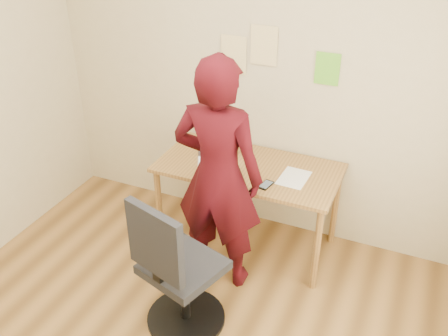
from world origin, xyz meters
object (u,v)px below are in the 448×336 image
at_px(laptop, 217,155).
at_px(person, 218,177).
at_px(office_chair, 176,276).
at_px(phone, 266,185).
at_px(desk, 248,176).

relative_size(laptop, person, 0.21).
height_order(laptop, office_chair, office_chair).
bearing_deg(laptop, phone, -45.84).
height_order(phone, office_chair, office_chair).
xyz_separation_m(laptop, person, (0.20, -0.43, 0.09)).
bearing_deg(person, desk, -100.45).
relative_size(office_chair, person, 0.59).
height_order(office_chair, person, person).
relative_size(desk, person, 0.80).
distance_m(desk, phone, 0.31).
bearing_deg(laptop, person, -88.63).
bearing_deg(person, office_chair, 83.51).
distance_m(laptop, phone, 0.52).
distance_m(phone, office_chair, 0.93).
relative_size(laptop, phone, 2.64).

